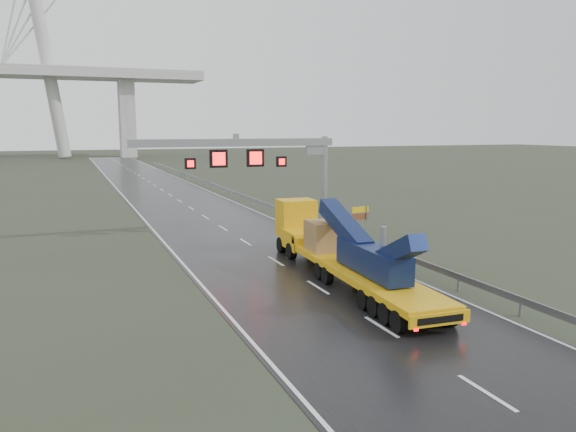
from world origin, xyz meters
name	(u,v)px	position (x,y,z in m)	size (l,w,h in m)	color
ground	(357,312)	(0.00, 0.00, 0.00)	(400.00, 400.00, 0.00)	#303425
road	(180,201)	(0.00, 40.00, 0.01)	(11.00, 200.00, 0.02)	black
guardrail	(263,203)	(6.10, 30.00, 0.70)	(0.20, 140.00, 1.40)	gray
sign_gantry	(264,159)	(2.10, 17.99, 5.61)	(14.90, 1.20, 7.42)	#A5A4A0
heavy_haul_truck	(334,246)	(1.91, 6.14, 1.56)	(3.38, 17.23, 4.02)	#DDBA0C
exit_sign_pair	(360,216)	(7.71, 13.78, 1.71)	(1.41, 0.30, 2.44)	gray
striped_barrier	(350,227)	(8.00, 15.83, 0.60)	(0.71, 0.38, 1.20)	red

